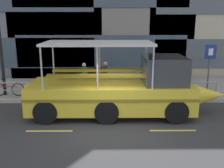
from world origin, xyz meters
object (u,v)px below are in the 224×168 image
at_px(pedestrian_near_bow, 170,72).
at_px(traffic_light_pole, 0,49).
at_px(parking_sign, 210,61).
at_px(leaned_bicycle, 8,89).
at_px(pedestrian_mid_right, 84,74).
at_px(duck_tour_boat, 123,90).
at_px(pedestrian_mid_left, 105,74).

bearing_deg(pedestrian_near_bow, traffic_light_pole, -174.35).
height_order(parking_sign, leaned_bicycle, parking_sign).
bearing_deg(leaned_bicycle, pedestrian_mid_right, 12.52).
distance_m(duck_tour_boat, pedestrian_mid_right, 3.78).
height_order(parking_sign, duck_tour_boat, duck_tour_boat).
height_order(pedestrian_near_bow, pedestrian_mid_right, pedestrian_near_bow).
relative_size(traffic_light_pole, leaned_bicycle, 2.38).
distance_m(duck_tour_boat, pedestrian_near_bow, 4.42).
distance_m(traffic_light_pole, pedestrian_near_bow, 9.38).
bearing_deg(duck_tour_boat, pedestrian_near_bow, 49.21).
bearing_deg(duck_tour_boat, parking_sign, 27.35).
bearing_deg(pedestrian_mid_left, pedestrian_near_bow, 4.93).
distance_m(leaned_bicycle, pedestrian_near_bow, 9.03).
distance_m(parking_sign, pedestrian_near_bow, 2.22).
bearing_deg(leaned_bicycle, traffic_light_pole, 151.82).
distance_m(pedestrian_near_bow, pedestrian_mid_right, 4.93).
bearing_deg(leaned_bicycle, parking_sign, 0.94).
bearing_deg(parking_sign, pedestrian_mid_left, 174.31).
height_order(duck_tour_boat, pedestrian_mid_right, duck_tour_boat).
bearing_deg(duck_tour_boat, pedestrian_mid_left, 105.26).
height_order(duck_tour_boat, pedestrian_near_bow, duck_tour_boat).
height_order(leaned_bicycle, duck_tour_boat, duck_tour_boat).
xyz_separation_m(traffic_light_pole, pedestrian_near_bow, (9.22, 0.91, -1.45)).
bearing_deg(pedestrian_mid_right, parking_sign, -5.99).
height_order(pedestrian_mid_left, pedestrian_mid_right, pedestrian_mid_left).
relative_size(parking_sign, pedestrian_near_bow, 1.55).
relative_size(pedestrian_near_bow, pedestrian_mid_left, 1.01).
bearing_deg(pedestrian_near_bow, pedestrian_mid_right, -178.09).
xyz_separation_m(pedestrian_mid_left, pedestrian_mid_right, (-1.21, 0.16, -0.06)).
relative_size(traffic_light_pole, pedestrian_mid_left, 2.38).
xyz_separation_m(pedestrian_near_bow, pedestrian_mid_left, (-3.71, -0.32, -0.01)).
xyz_separation_m(parking_sign, pedestrian_near_bow, (-1.88, 0.88, -0.79)).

